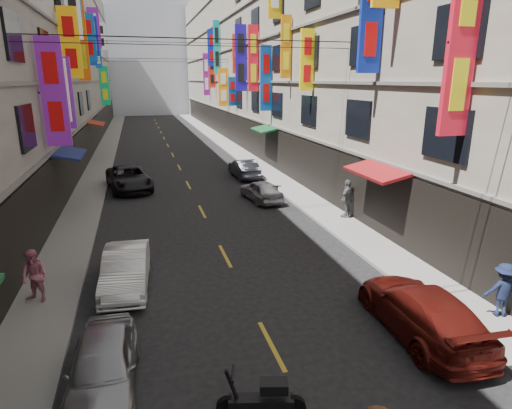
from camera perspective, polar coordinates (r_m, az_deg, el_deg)
sidewalk_left at (r=39.70m, az=-19.75°, el=5.95°), size 2.00×90.00×0.12m
sidewalk_right at (r=40.56m, az=-2.52°, el=7.10°), size 2.00×90.00×0.12m
building_row_left at (r=40.20m, az=-30.09°, el=18.45°), size 10.14×90.00×19.00m
building_row_right at (r=41.89m, az=5.85°, el=20.26°), size 10.14×90.00×19.00m
haze_block at (r=89.20m, az=-14.26°, el=18.70°), size 18.00×8.00×22.00m
shop_signage at (r=32.08m, az=-10.84°, el=20.74°), size 14.00×55.00×11.99m
street_awnings at (r=23.37m, az=-11.27°, el=7.28°), size 13.99×35.20×0.41m
overhead_cables at (r=27.29m, az=-9.88°, el=20.83°), size 14.00×38.04×1.24m
lane_markings at (r=36.75m, az=-10.66°, el=5.78°), size 0.12×80.20×0.01m
scooter_crossing at (r=9.32m, az=0.89°, el=-24.55°), size 1.77×0.70×1.14m
scooter_far_right at (r=23.67m, az=2.45°, el=1.36°), size 0.50×1.80×1.14m
car_left_near at (r=10.37m, az=-19.75°, el=-19.64°), size 1.57×3.62×1.22m
car_left_mid at (r=14.63m, az=-16.95°, el=-8.22°), size 1.61×3.98×1.28m
car_left_far at (r=27.51m, az=-16.58°, el=3.39°), size 3.12×5.41×1.42m
car_right_near at (r=12.45m, az=21.21°, el=-13.04°), size 2.14×4.71×1.34m
car_right_mid at (r=23.84m, az=0.68°, el=1.87°), size 1.91×3.67×1.19m
car_right_far at (r=29.65m, az=-1.61°, el=4.81°), size 1.50×3.91×1.27m
pedestrian_lfar at (r=14.43m, az=-27.45°, el=-8.46°), size 0.97×0.88×1.65m
pedestrian_rnear at (r=13.97m, az=30.04°, el=-9.83°), size 1.12×0.81×1.57m
pedestrian_rfar at (r=21.03m, az=12.09°, el=0.79°), size 1.24×1.13×1.85m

